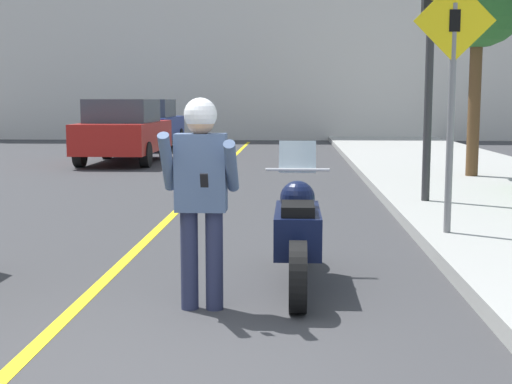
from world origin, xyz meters
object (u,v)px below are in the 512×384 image
(crossing_sign, at_px, (452,83))
(parked_car_blue, at_px, (149,124))
(motorcycle, at_px, (297,232))
(traffic_light, at_px, (430,41))
(person_biker, at_px, (201,182))
(parked_car_red, at_px, (124,131))

(crossing_sign, height_order, parked_car_blue, crossing_sign)
(motorcycle, distance_m, traffic_light, 5.25)
(traffic_light, bearing_deg, person_biker, -117.54)
(crossing_sign, distance_m, parked_car_blue, 17.43)
(traffic_light, bearing_deg, crossing_sign, -95.05)
(motorcycle, relative_size, parked_car_red, 0.53)
(traffic_light, bearing_deg, parked_car_red, 129.19)
(motorcycle, bearing_deg, crossing_sign, 46.67)
(person_biker, height_order, parked_car_red, person_biker)
(person_biker, relative_size, parked_car_blue, 0.40)
(crossing_sign, xyz_separation_m, traffic_light, (0.23, 2.60, 0.66))
(traffic_light, bearing_deg, parked_car_blue, 117.26)
(person_biker, distance_m, parked_car_red, 13.68)
(motorcycle, height_order, traffic_light, traffic_light)
(motorcycle, distance_m, parked_car_red, 13.17)
(motorcycle, xyz_separation_m, crossing_sign, (1.73, 1.83, 1.37))
(motorcycle, height_order, parked_car_red, parked_car_red)
(motorcycle, height_order, crossing_sign, crossing_sign)
(traffic_light, height_order, parked_car_blue, traffic_light)
(motorcycle, relative_size, traffic_light, 0.66)
(parked_car_red, bearing_deg, person_biker, -74.11)
(motorcycle, relative_size, crossing_sign, 0.79)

